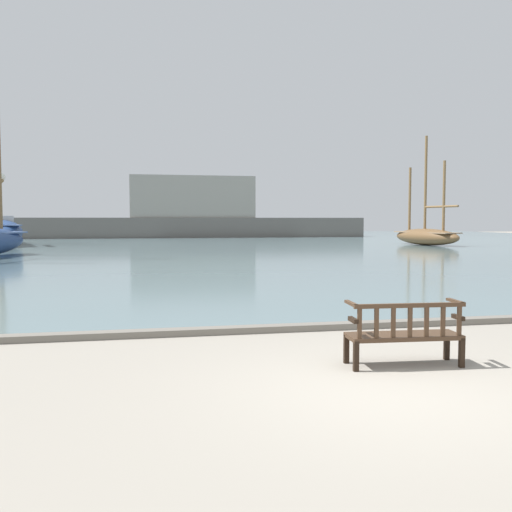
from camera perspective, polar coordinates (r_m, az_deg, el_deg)
The scene contains 7 objects.
ground_plane at distance 7.25m, azimuth 13.76°, elevation -13.02°, with size 160.00×160.00×0.00m, color gray.
harbor_water at distance 50.40m, azimuth -8.11°, elevation 1.35°, with size 100.00×80.00×0.08m, color slate.
quay_edge_kerb at distance 10.74m, azimuth 4.90°, elevation -7.11°, with size 40.00×0.30×0.12m, color slate.
park_bench at distance 8.37m, azimuth 14.63°, elevation -7.46°, with size 1.63×0.62×0.92m.
sailboat_centre_channel at distance 45.90m, azimuth 16.65°, elevation 2.03°, with size 3.09×7.53×8.38m.
sailboat_nearest_starboard at distance 48.73m, azimuth -24.25°, elevation 2.51°, with size 6.17×13.75×12.99m.
far_breakwater at distance 62.38m, azimuth -8.19°, elevation 3.87°, with size 43.92×2.40×6.80m.
Camera 1 is at (-2.99, -6.27, 2.07)m, focal length 40.00 mm.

